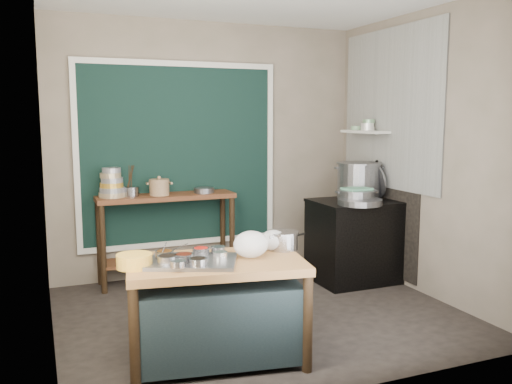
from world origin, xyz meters
name	(u,v)px	position (x,y,z in m)	size (l,w,h in m)	color
floor	(260,315)	(0.00, 0.00, -0.01)	(3.50, 3.00, 0.02)	#2F2824
back_wall	(209,150)	(0.00, 1.51, 1.40)	(3.50, 0.02, 2.80)	#7C6D5F
left_wall	(43,166)	(-1.76, 0.00, 1.40)	(0.02, 3.00, 2.80)	#7C6D5F
right_wall	(424,154)	(1.76, 0.00, 1.40)	(0.02, 3.00, 2.80)	#7C6D5F
curtain_panel	(179,155)	(-0.35, 1.47, 1.35)	(2.10, 0.02, 1.90)	black
curtain_frame	(179,155)	(-0.35, 1.46, 1.35)	(2.22, 0.03, 2.02)	beige
tile_panel	(390,109)	(1.74, 0.55, 1.85)	(0.02, 1.70, 1.70)	#B2B2AA
soot_patch	(381,213)	(1.74, 0.65, 0.70)	(0.01, 1.30, 1.30)	black
wall_shelf	(365,132)	(1.63, 0.85, 1.60)	(0.22, 0.70, 0.03)	beige
prep_table	(217,311)	(-0.65, -0.75, 0.38)	(1.25, 0.72, 0.75)	brown
back_counter	(167,238)	(-0.55, 1.28, 0.47)	(1.45, 0.40, 0.95)	#542B18
stove_block	(356,242)	(1.35, 0.55, 0.42)	(0.90, 0.68, 0.85)	black
stove_top	(357,202)	(1.35, 0.55, 0.86)	(0.92, 0.69, 0.03)	black
condiment_tray	(192,261)	(-0.83, -0.77, 0.76)	(0.60, 0.43, 0.03)	gray
condiment_bowls	(188,257)	(-0.86, -0.77, 0.80)	(0.53, 0.40, 0.05)	gray
yellow_basin	(134,261)	(-1.22, -0.72, 0.80)	(0.24, 0.24, 0.09)	orange
saucepan	(282,240)	(-0.07, -0.63, 0.82)	(0.26, 0.26, 0.14)	gray
plastic_bag_a	(251,244)	(-0.39, -0.77, 0.85)	(0.26, 0.22, 0.20)	white
plastic_bag_b	(273,240)	(-0.16, -0.64, 0.83)	(0.21, 0.18, 0.16)	white
bowl_stack	(112,184)	(-1.11, 1.30, 1.08)	(0.27, 0.27, 0.30)	tan
utensil_cup	(131,191)	(-0.92, 1.28, 1.00)	(0.17, 0.17, 0.10)	gray
ceramic_crock	(159,188)	(-0.63, 1.25, 1.02)	(0.22, 0.22, 0.15)	#9B7654
wide_bowl	(204,190)	(-0.14, 1.25, 0.98)	(0.22, 0.22, 0.06)	gray
stock_pot	(359,180)	(1.46, 0.70, 1.08)	(0.50, 0.50, 0.39)	gray
pot_lid	(375,179)	(1.64, 0.65, 1.08)	(0.42, 0.42, 0.02)	gray
steamer	(357,196)	(1.27, 0.43, 0.95)	(0.41, 0.41, 0.13)	gray
green_cloth	(357,189)	(1.27, 0.43, 1.02)	(0.27, 0.21, 0.02)	#5AA383
shallow_pan	(360,202)	(1.22, 0.29, 0.91)	(0.45, 0.45, 0.06)	gray
shelf_bowl_stack	(368,125)	(1.63, 0.80, 1.67)	(0.15, 0.15, 0.12)	silver
shelf_bowl_green	(357,128)	(1.63, 1.03, 1.64)	(0.13, 0.13, 0.05)	gray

